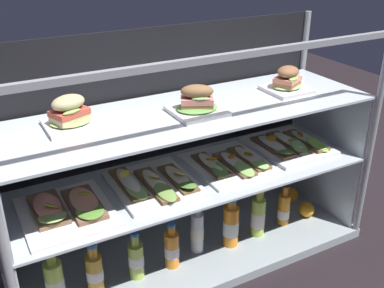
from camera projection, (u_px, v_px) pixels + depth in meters
The scene contains 24 objects.
ground_plane at pixel (192, 258), 2.09m from camera, with size 6.00×6.00×0.02m, color black.
case_base_deck at pixel (192, 252), 2.08m from camera, with size 1.56×0.51×0.04m, color #98A4A7.
case_frame at pixel (173, 135), 2.00m from camera, with size 1.56×0.51×0.99m.
riser_lower_tier at pixel (192, 215), 1.99m from camera, with size 1.50×0.45×0.36m.
shelf_lower_glass at pixel (192, 177), 1.91m from camera, with size 1.51×0.47×0.01m, color silver.
riser_upper_tier at pixel (192, 145), 1.85m from camera, with size 1.50×0.45×0.28m.
shelf_upper_glass at pixel (192, 111), 1.79m from camera, with size 1.51×0.47×0.01m, color silver.
plated_roll_sandwich_near_right_corner at pixel (70, 115), 1.61m from camera, with size 0.18×0.18×0.12m.
plated_roll_sandwich_center at pixel (196, 104), 1.74m from camera, with size 0.19×0.19×0.11m.
plated_roll_sandwich_far_left at pixel (287, 82), 1.97m from camera, with size 0.18×0.18×0.11m.
open_sandwich_tray_left_of_center at pixel (67, 209), 1.65m from camera, with size 0.31×0.35×0.06m.
open_sandwich_tray_mid_right at pixel (154, 184), 1.81m from camera, with size 0.31×0.36×0.06m.
open_sandwich_tray_center at pixel (231, 163), 1.98m from camera, with size 0.31×0.35×0.06m.
open_sandwich_tray_far_right at pixel (290, 145), 2.14m from camera, with size 0.31×0.35×0.06m.
juice_bottle_front_right_end at pixel (55, 282), 1.73m from camera, with size 0.07×0.07×0.25m.
juice_bottle_front_middle at pixel (95, 272), 1.80m from camera, with size 0.07×0.07×0.23m.
juice_bottle_back_right at pixel (136, 259), 1.87m from camera, with size 0.06×0.06×0.22m.
juice_bottle_back_center at pixel (172, 249), 1.93m from camera, with size 0.06×0.06×0.21m.
juice_bottle_front_fourth at pixel (197, 231), 2.02m from camera, with size 0.06×0.06×0.24m.
juice_bottle_back_left at pixel (231, 225), 2.06m from camera, with size 0.07×0.07×0.25m.
juice_bottle_front_left_end at pixel (258, 216), 2.13m from camera, with size 0.07×0.07×0.23m.
juice_bottle_front_second at pixel (284, 209), 2.22m from camera, with size 0.06×0.06×0.22m.
orange_fruit_beside_bottles at pixel (307, 209), 2.29m from camera, with size 0.08×0.08×0.08m, color orange.
orange_fruit_near_left_post at pixel (291, 195), 2.41m from camera, with size 0.08×0.08×0.08m, color orange.
Camera 1 is at (-0.80, -1.47, 1.35)m, focal length 43.19 mm.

